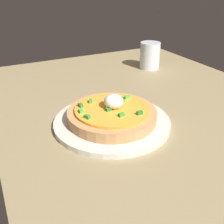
{
  "coord_description": "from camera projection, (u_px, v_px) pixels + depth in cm",
  "views": [
    {
      "loc": [
        52.26,
        -38.23,
        34.53
      ],
      "look_at": [
        3.89,
        -13.71,
        6.12
      ],
      "focal_mm": 42.2,
      "sensor_mm": 36.0,
      "label": 1
    }
  ],
  "objects": [
    {
      "name": "dining_table",
      "position": [
        150.0,
        111.0,
        0.72
      ],
      "size": [
        109.03,
        79.41,
        2.89
      ],
      "primitive_type": "cube",
      "color": "#917E57",
      "rests_on": "ground"
    },
    {
      "name": "pizza",
      "position": [
        112.0,
        113.0,
        0.61
      ],
      "size": [
        20.86,
        20.86,
        6.28
      ],
      "color": "tan",
      "rests_on": "plate"
    },
    {
      "name": "plate",
      "position": [
        112.0,
        122.0,
        0.62
      ],
      "size": [
        27.44,
        27.44,
        1.23
      ],
      "primitive_type": "cylinder",
      "color": "silver",
      "rests_on": "dining_table"
    },
    {
      "name": "cup_near",
      "position": [
        150.0,
        56.0,
        0.98
      ],
      "size": [
        7.43,
        7.43,
        9.65
      ],
      "color": "silver",
      "rests_on": "dining_table"
    }
  ]
}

